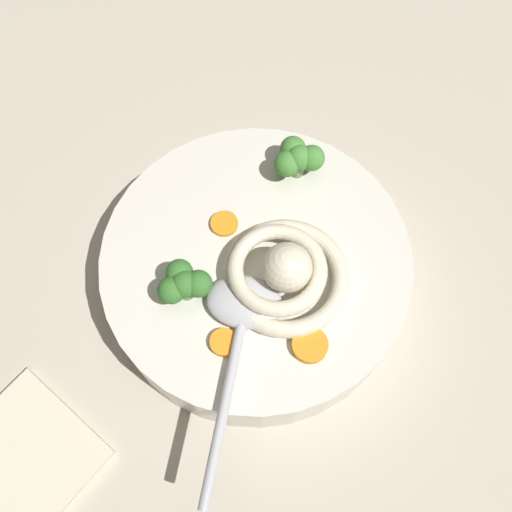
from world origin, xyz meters
The scene contains 9 objects.
table_slab centered at (0.00, 0.00, 1.28)cm, with size 133.32×133.32×2.56cm, color #BCB29E.
soup_bowl centered at (1.27, -3.55, 5.42)cm, with size 25.85×25.85×5.54cm.
noodle_pile centered at (0.09, -0.75, 9.50)cm, with size 11.22×11.00×4.51cm.
soup_spoon centered at (4.67, 1.28, 8.90)cm, with size 12.68×16.02×1.60cm.
broccoli_floret_rear centered at (7.67, -2.93, 10.20)cm, with size 4.23×3.64×3.35cm.
broccoli_floret_right centered at (-5.35, -9.53, 10.27)cm, with size 4.38×3.77×3.46cm.
carrot_slice_left centered at (0.73, 5.11, 8.48)cm, with size 2.79×2.79×0.76cm, color orange.
carrot_slice_beside_noodles centered at (6.60, 2.16, 8.42)cm, with size 2.14×2.14×0.64cm, color orange.
carrot_slice_beside_chili centered at (2.49, -7.29, 8.31)cm, with size 2.34×2.34×0.42cm, color orange.
Camera 1 is at (9.46, 14.33, 50.95)cm, focal length 40.28 mm.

